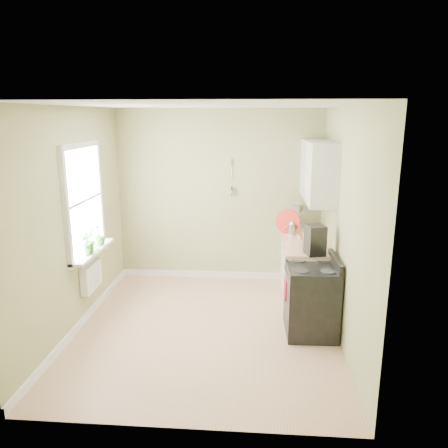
# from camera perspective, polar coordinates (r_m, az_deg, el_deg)

# --- Properties ---
(floor) EXTENTS (3.20, 3.60, 0.02)m
(floor) POSITION_cam_1_polar(r_m,az_deg,el_deg) (5.62, -2.29, -13.58)
(floor) COLOR tan
(floor) RESTS_ON ground
(ceiling) EXTENTS (3.20, 3.60, 0.02)m
(ceiling) POSITION_cam_1_polar(r_m,az_deg,el_deg) (4.98, -2.60, 15.36)
(ceiling) COLOR white
(ceiling) RESTS_ON wall_back
(wall_back) EXTENTS (3.20, 0.02, 2.70)m
(wall_back) POSITION_cam_1_polar(r_m,az_deg,el_deg) (6.89, -0.65, 3.64)
(wall_back) COLOR tan
(wall_back) RESTS_ON floor
(wall_left) EXTENTS (0.02, 3.60, 2.70)m
(wall_left) POSITION_cam_1_polar(r_m,az_deg,el_deg) (5.56, -19.15, 0.31)
(wall_left) COLOR tan
(wall_left) RESTS_ON floor
(wall_right) EXTENTS (0.02, 3.60, 2.70)m
(wall_right) POSITION_cam_1_polar(r_m,az_deg,el_deg) (5.20, 15.48, -0.33)
(wall_right) COLOR tan
(wall_right) RESTS_ON floor
(base_cabinets) EXTENTS (0.60, 1.60, 0.87)m
(base_cabinets) POSITION_cam_1_polar(r_m,az_deg,el_deg) (6.36, 10.52, -6.05)
(base_cabinets) COLOR white
(base_cabinets) RESTS_ON floor
(countertop) EXTENTS (0.64, 1.60, 0.04)m
(countertop) POSITION_cam_1_polar(r_m,az_deg,el_deg) (6.22, 10.62, -2.11)
(countertop) COLOR #D6A983
(countertop) RESTS_ON base_cabinets
(upper_cabinets) EXTENTS (0.35, 1.40, 0.80)m
(upper_cabinets) POSITION_cam_1_polar(r_m,az_deg,el_deg) (6.14, 12.19, 6.77)
(upper_cabinets) COLOR white
(upper_cabinets) RESTS_ON wall_right
(window) EXTENTS (0.06, 1.14, 1.44)m
(window) POSITION_cam_1_polar(r_m,az_deg,el_deg) (5.78, -17.90, 2.94)
(window) COLOR white
(window) RESTS_ON wall_left
(window_sill) EXTENTS (0.18, 1.14, 0.04)m
(window_sill) POSITION_cam_1_polar(r_m,az_deg,el_deg) (5.91, -16.76, -3.44)
(window_sill) COLOR white
(window_sill) RESTS_ON wall_left
(radiator) EXTENTS (0.12, 0.50, 0.35)m
(radiator) POSITION_cam_1_polar(r_m,az_deg,el_deg) (5.98, -16.98, -6.59)
(radiator) COLOR white
(radiator) RESTS_ON wall_left
(wall_utensils) EXTENTS (0.02, 0.14, 0.58)m
(wall_utensils) POSITION_cam_1_polar(r_m,az_deg,el_deg) (6.81, 1.01, 5.34)
(wall_utensils) COLOR #D6A983
(wall_utensils) RESTS_ON wall_back
(stove) EXTENTS (0.63, 0.71, 0.97)m
(stove) POSITION_cam_1_polar(r_m,az_deg,el_deg) (5.46, 11.33, -9.55)
(stove) COLOR black
(stove) RESTS_ON floor
(stand_mixer) EXTENTS (0.27, 0.34, 0.37)m
(stand_mixer) POSITION_cam_1_polar(r_m,az_deg,el_deg) (6.88, 9.53, 1.02)
(stand_mixer) COLOR #B2B2B7
(stand_mixer) RESTS_ON countertop
(kettle) EXTENTS (0.19, 0.11, 0.20)m
(kettle) POSITION_cam_1_polar(r_m,az_deg,el_deg) (6.40, 8.83, -0.48)
(kettle) COLOR silver
(kettle) RESTS_ON countertop
(coffee_maker) EXTENTS (0.26, 0.28, 0.37)m
(coffee_maker) POSITION_cam_1_polar(r_m,az_deg,el_deg) (5.50, 11.79, -2.16)
(coffee_maker) COLOR black
(coffee_maker) RESTS_ON countertop
(red_tray) EXTENTS (0.36, 0.19, 0.36)m
(red_tray) POSITION_cam_1_polar(r_m,az_deg,el_deg) (6.41, 8.32, 0.33)
(red_tray) COLOR red
(red_tray) RESTS_ON countertop
(jar) EXTENTS (0.07, 0.07, 0.08)m
(jar) POSITION_cam_1_polar(r_m,az_deg,el_deg) (6.17, 9.87, -1.63)
(jar) COLOR #BCA892
(jar) RESTS_ON countertop
(plant_a) EXTENTS (0.18, 0.15, 0.29)m
(plant_a) POSITION_cam_1_polar(r_m,az_deg,el_deg) (5.66, -17.57, -2.52)
(plant_a) COLOR #357527
(plant_a) RESTS_ON window_sill
(plant_b) EXTENTS (0.18, 0.21, 0.34)m
(plant_b) POSITION_cam_1_polar(r_m,az_deg,el_deg) (5.75, -17.21, -2.01)
(plant_b) COLOR #357527
(plant_b) RESTS_ON window_sill
(plant_c) EXTENTS (0.20, 0.20, 0.29)m
(plant_c) POSITION_cam_1_polar(r_m,az_deg,el_deg) (6.06, -16.04, -1.32)
(plant_c) COLOR #357527
(plant_c) RESTS_ON window_sill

